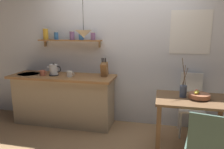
# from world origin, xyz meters

# --- Properties ---
(ground_plane) EXTENTS (14.00, 14.00, 0.00)m
(ground_plane) POSITION_xyz_m (0.00, 0.00, 0.00)
(ground_plane) COLOR #A87F56
(back_wall) EXTENTS (6.80, 0.11, 2.70)m
(back_wall) POSITION_xyz_m (0.20, 0.65, 1.35)
(back_wall) COLOR silver
(back_wall) RESTS_ON ground_plane
(kitchen_counter) EXTENTS (1.83, 0.63, 0.88)m
(kitchen_counter) POSITION_xyz_m (-1.00, 0.32, 0.45)
(kitchen_counter) COLOR tan
(kitchen_counter) RESTS_ON ground_plane
(wall_shelf) EXTENTS (1.15, 0.20, 0.33)m
(wall_shelf) POSITION_xyz_m (-0.95, 0.49, 1.52)
(wall_shelf) COLOR #9E6B3D
(dining_table) EXTENTS (0.96, 0.67, 0.77)m
(dining_table) POSITION_xyz_m (1.10, -0.18, 0.63)
(dining_table) COLOR brown
(dining_table) RESTS_ON ground_plane
(dining_chair_near) EXTENTS (0.46, 0.46, 0.87)m
(dining_chair_near) POSITION_xyz_m (1.15, -0.88, 0.50)
(dining_chair_near) COLOR #4C6B5B
(dining_chair_near) RESTS_ON ground_plane
(dining_chair_far) EXTENTS (0.39, 0.40, 0.98)m
(dining_chair_far) POSITION_xyz_m (1.16, 0.42, 0.53)
(dining_chair_far) COLOR white
(dining_chair_far) RESTS_ON ground_plane
(fruit_bowl) EXTENTS (0.27, 0.27, 0.12)m
(fruit_bowl) POSITION_xyz_m (1.17, -0.16, 0.81)
(fruit_bowl) COLOR #BC704C
(fruit_bowl) RESTS_ON dining_table
(twig_vase) EXTENTS (0.09, 0.09, 0.54)m
(twig_vase) POSITION_xyz_m (0.97, -0.13, 0.86)
(twig_vase) COLOR #475675
(twig_vase) RESTS_ON dining_table
(electric_kettle) EXTENTS (0.25, 0.16, 0.22)m
(electric_kettle) POSITION_xyz_m (-1.13, 0.26, 0.98)
(electric_kettle) COLOR black
(electric_kettle) RESTS_ON kitchen_counter
(knife_block) EXTENTS (0.10, 0.19, 0.32)m
(knife_block) POSITION_xyz_m (-0.26, 0.37, 1.01)
(knife_block) COLOR #9E6B3D
(knife_block) RESTS_ON kitchen_counter
(coffee_mug_by_sink) EXTENTS (0.13, 0.09, 0.10)m
(coffee_mug_by_sink) POSITION_xyz_m (-1.32, 0.20, 0.93)
(coffee_mug_by_sink) COLOR #C6664C
(coffee_mug_by_sink) RESTS_ON kitchen_counter
(coffee_mug_spare) EXTENTS (0.13, 0.09, 0.10)m
(coffee_mug_spare) POSITION_xyz_m (-0.82, 0.21, 0.93)
(coffee_mug_spare) COLOR white
(coffee_mug_spare) RESTS_ON kitchen_counter
(pendant_lamp) EXTENTS (0.27, 0.27, 0.60)m
(pendant_lamp) POSITION_xyz_m (-0.54, 0.17, 1.60)
(pendant_lamp) COLOR black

